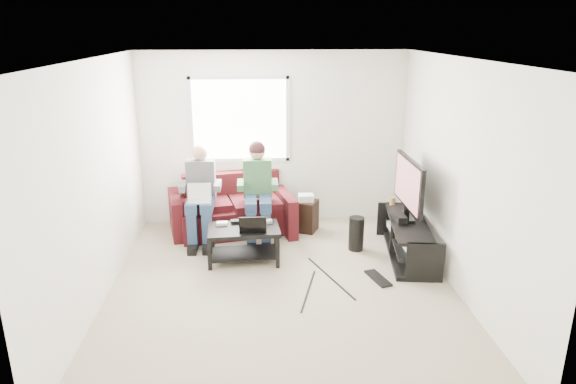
{
  "coord_description": "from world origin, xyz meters",
  "views": [
    {
      "loc": [
        -0.29,
        -5.37,
        2.91
      ],
      "look_at": [
        0.11,
        0.6,
        0.98
      ],
      "focal_mm": 32.0,
      "sensor_mm": 36.0,
      "label": 1
    }
  ],
  "objects": [
    {
      "name": "laptop_black",
      "position": [
        -0.33,
        0.69,
        0.58
      ],
      "size": [
        0.35,
        0.25,
        0.24
      ],
      "primitive_type": null,
      "rotation": [
        0.0,
        0.0,
        0.04
      ],
      "color": "black",
      "rests_on": "coffee_table"
    },
    {
      "name": "wall_right",
      "position": [
        2.0,
        0.0,
        1.3
      ],
      "size": [
        0.0,
        4.5,
        4.5
      ],
      "primitive_type": "plane",
      "rotation": [
        1.57,
        0.0,
        -1.57
      ],
      "color": "white",
      "rests_on": "floor"
    },
    {
      "name": "tv",
      "position": [
        1.7,
        0.86,
        0.96
      ],
      "size": [
        0.12,
        1.1,
        0.81
      ],
      "color": "black",
      "rests_on": "tv_stand"
    },
    {
      "name": "end_table",
      "position": [
        0.45,
        1.75,
        0.26
      ],
      "size": [
        0.31,
        0.31,
        0.57
      ],
      "color": "black",
      "rests_on": "floor"
    },
    {
      "name": "sofa",
      "position": [
        -0.65,
        1.82,
        0.31
      ],
      "size": [
        1.94,
        1.12,
        0.83
      ],
      "color": "#431018",
      "rests_on": "floor"
    },
    {
      "name": "wall_back",
      "position": [
        0.0,
        2.25,
        1.3
      ],
      "size": [
        4.5,
        0.0,
        4.5
      ],
      "primitive_type": "plane",
      "rotation": [
        1.57,
        0.0,
        0.0
      ],
      "color": "white",
      "rests_on": "floor"
    },
    {
      "name": "laptop_silver",
      "position": [
        -1.05,
        1.29,
        0.71
      ],
      "size": [
        0.39,
        0.35,
        0.24
      ],
      "primitive_type": null,
      "rotation": [
        0.0,
        0.0,
        0.54
      ],
      "color": "silver",
      "rests_on": "person_left"
    },
    {
      "name": "coffee_table",
      "position": [
        -0.45,
        0.77,
        0.34
      ],
      "size": [
        0.95,
        0.62,
        0.46
      ],
      "color": "black",
      "rests_on": "floor"
    },
    {
      "name": "console_black",
      "position": [
        1.7,
        0.71,
        0.3
      ],
      "size": [
        0.38,
        0.3,
        0.07
      ],
      "primitive_type": "cube",
      "color": "black",
      "rests_on": "tv_stand"
    },
    {
      "name": "person_left",
      "position": [
        -1.05,
        1.51,
        0.73
      ],
      "size": [
        0.4,
        0.71,
        1.34
      ],
      "color": "#314C6D",
      "rests_on": "sofa"
    },
    {
      "name": "wall_front",
      "position": [
        0.0,
        -2.25,
        1.3
      ],
      "size": [
        4.5,
        0.0,
        4.5
      ],
      "primitive_type": "plane",
      "rotation": [
        -1.57,
        0.0,
        0.0
      ],
      "color": "white",
      "rests_on": "floor"
    },
    {
      "name": "window",
      "position": [
        -0.5,
        2.23,
        1.6
      ],
      "size": [
        1.48,
        0.04,
        1.28
      ],
      "color": "white",
      "rests_on": "wall_back"
    },
    {
      "name": "console_grey",
      "position": [
        1.7,
        1.06,
        0.3
      ],
      "size": [
        0.34,
        0.26,
        0.08
      ],
      "primitive_type": "cube",
      "color": "gray",
      "rests_on": "tv_stand"
    },
    {
      "name": "controller_c",
      "position": [
        -0.15,
        0.92,
        0.48
      ],
      "size": [
        0.15,
        0.11,
        0.04
      ],
      "primitive_type": "cube",
      "rotation": [
        0.0,
        0.0,
        0.17
      ],
      "color": "gray",
      "rests_on": "coffee_table"
    },
    {
      "name": "drink_cup",
      "position": [
        1.65,
        1.39,
        0.56
      ],
      "size": [
        0.08,
        0.08,
        0.12
      ],
      "primitive_type": "cylinder",
      "color": "#AE814B",
      "rests_on": "tv_stand"
    },
    {
      "name": "soundbar",
      "position": [
        1.58,
        0.86,
        0.55
      ],
      "size": [
        0.12,
        0.5,
        0.1
      ],
      "primitive_type": "cube",
      "color": "black",
      "rests_on": "tv_stand"
    },
    {
      "name": "controller_b",
      "position": [
        -0.55,
        0.95,
        0.48
      ],
      "size": [
        0.15,
        0.1,
        0.04
      ],
      "primitive_type": "cube",
      "rotation": [
        0.0,
        0.0,
        0.11
      ],
      "color": "black",
      "rests_on": "coffee_table"
    },
    {
      "name": "keyboard_floor",
      "position": [
        1.17,
        0.13,
        0.01
      ],
      "size": [
        0.27,
        0.47,
        0.02
      ],
      "primitive_type": "cube",
      "rotation": [
        0.0,
        0.0,
        0.28
      ],
      "color": "black",
      "rests_on": "floor"
    },
    {
      "name": "floor",
      "position": [
        0.0,
        0.0,
        0.0
      ],
      "size": [
        4.5,
        4.5,
        0.0
      ],
      "primitive_type": "plane",
      "color": "tan",
      "rests_on": "ground"
    },
    {
      "name": "ceiling",
      "position": [
        0.0,
        0.0,
        2.6
      ],
      "size": [
        4.5,
        4.5,
        0.0
      ],
      "primitive_type": "plane",
      "rotation": [
        3.14,
        0.0,
        0.0
      ],
      "color": "white",
      "rests_on": "wall_back"
    },
    {
      "name": "controller_a",
      "position": [
        -0.73,
        0.89,
        0.48
      ],
      "size": [
        0.14,
        0.09,
        0.04
      ],
      "primitive_type": "cube",
      "rotation": [
        0.0,
        0.0,
        0.02
      ],
      "color": "silver",
      "rests_on": "coffee_table"
    },
    {
      "name": "wall_left",
      "position": [
        -2.0,
        0.0,
        1.3
      ],
      "size": [
        0.0,
        4.5,
        4.5
      ],
      "primitive_type": "plane",
      "rotation": [
        1.57,
        0.0,
        1.57
      ],
      "color": "white",
      "rests_on": "floor"
    },
    {
      "name": "person_right",
      "position": [
        -0.25,
        1.53,
        0.79
      ],
      "size": [
        0.4,
        0.71,
        1.39
      ],
      "color": "#314C6D",
      "rests_on": "sofa"
    },
    {
      "name": "console_white",
      "position": [
        1.7,
        0.36,
        0.29
      ],
      "size": [
        0.3,
        0.22,
        0.06
      ],
      "primitive_type": "cube",
      "color": "silver",
      "rests_on": "tv_stand"
    },
    {
      "name": "subwoofer",
      "position": [
        1.07,
        1.01,
        0.23
      ],
      "size": [
        0.21,
        0.21,
        0.47
      ],
      "primitive_type": "cylinder",
      "color": "black",
      "rests_on": "floor"
    },
    {
      "name": "tv_stand",
      "position": [
        1.7,
        0.76,
        0.22
      ],
      "size": [
        0.65,
        1.55,
        0.5
      ],
      "color": "black",
      "rests_on": "floor"
    }
  ]
}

